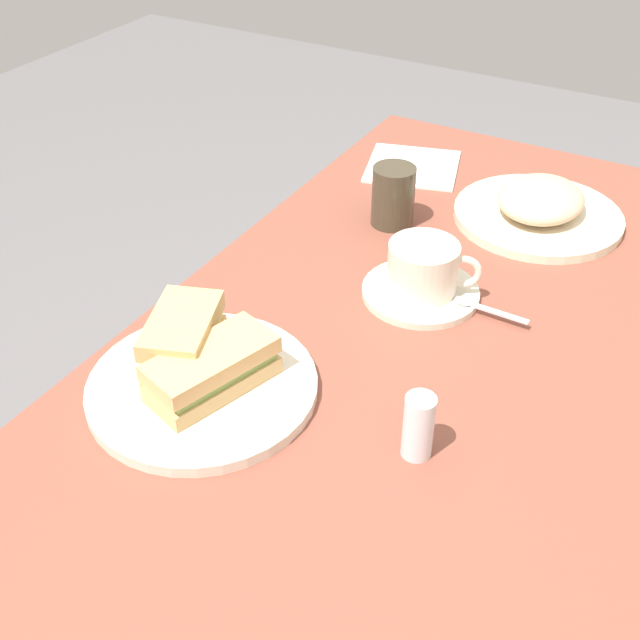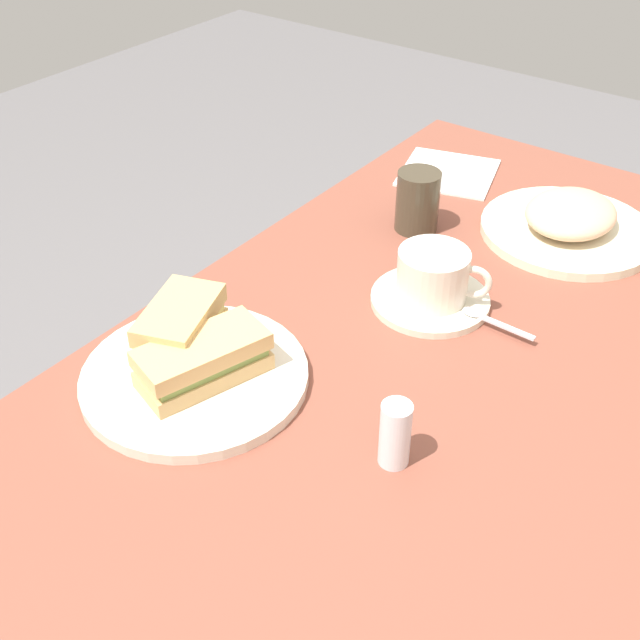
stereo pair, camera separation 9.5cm
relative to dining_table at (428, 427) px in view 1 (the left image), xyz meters
name	(u,v)px [view 1 (the left image)]	position (x,y,z in m)	size (l,w,h in m)	color
dining_table	(428,427)	(0.00, 0.00, 0.00)	(1.24, 0.71, 0.77)	brown
sandwich_plate	(203,387)	(0.21, -0.20, 0.14)	(0.26, 0.26, 0.01)	silver
sandwich_front	(212,369)	(0.20, -0.18, 0.18)	(0.16, 0.11, 0.05)	tan
sandwich_back	(183,338)	(0.18, -0.24, 0.18)	(0.14, 0.11, 0.06)	tan
coffee_saucer	(420,292)	(-0.09, -0.06, 0.14)	(0.15, 0.15, 0.01)	beige
coffee_cup	(424,267)	(-0.09, -0.06, 0.18)	(0.09, 0.12, 0.07)	silver
spoon	(479,306)	(-0.09, 0.02, 0.15)	(0.02, 0.10, 0.01)	silver
side_plate	(538,216)	(-0.36, 0.01, 0.14)	(0.25, 0.25, 0.01)	beige
side_food_pile	(541,199)	(-0.36, 0.01, 0.17)	(0.15, 0.13, 0.04)	#E2AB86
napkin	(413,166)	(-0.43, -0.22, 0.14)	(0.15, 0.15, 0.00)	white
salt_shaker	(418,426)	(0.17, 0.05, 0.17)	(0.03, 0.03, 0.08)	silver
drinking_glass	(393,196)	(-0.24, -0.18, 0.18)	(0.06, 0.06, 0.09)	#413828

